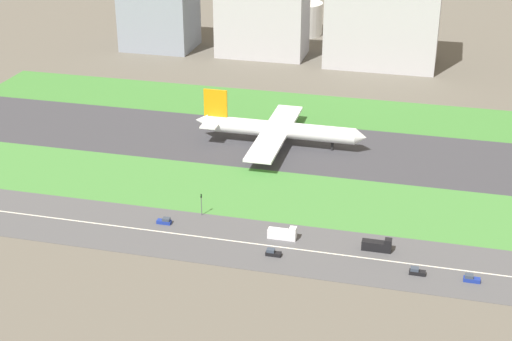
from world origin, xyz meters
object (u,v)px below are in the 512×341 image
at_px(fuel_tank_west, 299,18).
at_px(office_tower, 384,15).
at_px(car_3, 165,221).
at_px(traffic_light, 201,203).
at_px(hangar_building, 262,22).
at_px(fuel_tank_centre, 369,25).
at_px(car_6, 417,272).
at_px(truck_2, 378,245).
at_px(car_5, 471,279).
at_px(airliner, 276,129).
at_px(terminal_building, 158,1).
at_px(car_4, 273,253).
at_px(truck_0, 283,234).

bearing_deg(fuel_tank_west, office_tower, -41.91).
bearing_deg(office_tower, car_3, -104.30).
xyz_separation_m(traffic_light, fuel_tank_west, (-12.96, 219.01, 4.52)).
xyz_separation_m(hangar_building, fuel_tank_centre, (49.35, 45.00, -9.73)).
xyz_separation_m(car_6, traffic_light, (-66.60, 17.99, 3.37)).
height_order(truck_2, traffic_light, traffic_light).
distance_m(car_5, car_6, 14.25).
relative_size(car_6, hangar_building, 0.10).
bearing_deg(car_5, airliner, -47.70).
height_order(hangar_building, fuel_tank_centre, hangar_building).
bearing_deg(terminal_building, car_4, -61.22).
xyz_separation_m(truck_0, car_4, (-0.74, -10.00, -0.75)).
xyz_separation_m(truck_2, traffic_light, (-54.98, 7.99, 2.62)).
distance_m(hangar_building, fuel_tank_centre, 67.49).
bearing_deg(car_5, fuel_tank_centre, -76.98).
distance_m(traffic_light, fuel_tank_centre, 220.57).
relative_size(airliner, truck_2, 7.74).
height_order(car_6, office_tower, office_tower).
relative_size(truck_2, car_6, 1.91).
bearing_deg(car_4, truck_2, -160.50).
relative_size(office_tower, fuel_tank_centre, 2.22).
xyz_separation_m(truck_2, fuel_tank_centre, (-28.92, 227.00, 5.62)).
height_order(truck_2, car_6, truck_2).
distance_m(truck_0, office_tower, 183.67).
distance_m(traffic_light, office_tower, 179.06).
bearing_deg(fuel_tank_centre, traffic_light, -96.79).
height_order(hangar_building, fuel_tank_west, hangar_building).
bearing_deg(car_5, car_4, 0.00).
xyz_separation_m(car_3, traffic_light, (9.20, 7.99, 3.37)).
bearing_deg(car_3, truck_0, -0.00).
bearing_deg(car_6, fuel_tank_west, -71.44).
xyz_separation_m(car_5, fuel_tank_west, (-93.81, 237.00, 7.89)).
distance_m(airliner, car_3, 70.83).
relative_size(car_4, hangar_building, 0.10).
bearing_deg(terminal_building, car_3, -69.10).
xyz_separation_m(car_3, fuel_tank_centre, (35.26, 227.00, 6.37)).
xyz_separation_m(car_3, car_4, (35.95, -10.00, 0.00)).
bearing_deg(office_tower, hangar_building, 180.00).
bearing_deg(car_6, car_5, -180.00).
bearing_deg(fuel_tank_west, car_3, -89.05).
xyz_separation_m(car_3, car_6, (75.80, -10.00, 0.00)).
bearing_deg(car_4, traffic_light, -33.93).
bearing_deg(terminal_building, office_tower, 0.00).
bearing_deg(car_4, fuel_tank_centre, -89.83).
distance_m(office_tower, fuel_tank_centre, 49.40).
bearing_deg(car_4, hangar_building, -75.39).
height_order(car_5, terminal_building, terminal_building).
bearing_deg(office_tower, terminal_building, 180.00).
xyz_separation_m(truck_0, car_5, (53.36, -10.00, -0.75)).
distance_m(truck_0, traffic_light, 28.75).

